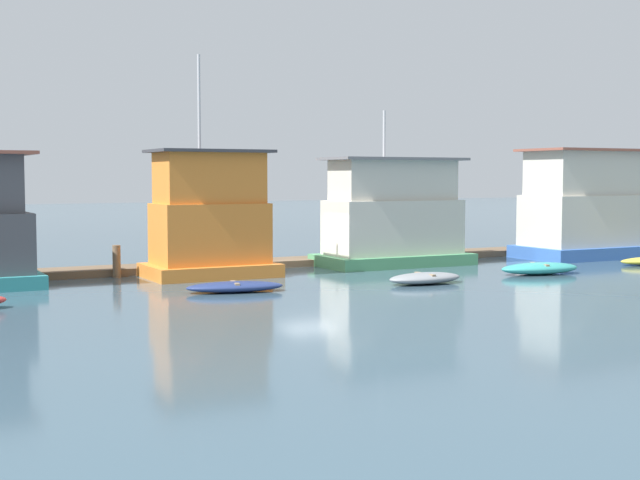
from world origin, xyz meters
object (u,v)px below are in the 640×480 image
houseboat_orange (210,219)px  mooring_post_centre (381,247)px  dinghy_navy (235,287)px  mooring_post_far_left (332,249)px  dinghy_teal (540,268)px  dinghy_grey (425,278)px  mooring_post_far_right (117,261)px  houseboat_green (393,217)px  houseboat_blue (586,207)px

houseboat_orange → mooring_post_centre: size_ratio=5.76×
houseboat_orange → dinghy_navy: houseboat_orange is taller
mooring_post_centre → dinghy_navy: bearing=-147.0°
mooring_post_far_left → mooring_post_centre: (2.55, 0.00, 0.01)m
mooring_post_far_left → mooring_post_centre: 2.55m
dinghy_teal → mooring_post_centre: size_ratio=2.39×
dinghy_grey → mooring_post_far_right: size_ratio=2.39×
houseboat_orange → dinghy_navy: 5.48m
houseboat_green → mooring_post_centre: bearing=99.0°
dinghy_navy → mooring_post_centre: (9.82, 6.39, 0.58)m
dinghy_navy → mooring_post_far_left: bearing=41.3°
houseboat_orange → mooring_post_centre: 9.16m
houseboat_orange → dinghy_grey: size_ratio=2.85×
houseboat_orange → houseboat_blue: (19.66, -0.53, 0.16)m
dinghy_navy → dinghy_grey: size_ratio=1.16×
dinghy_teal → mooring_post_far_right: (-15.88, 6.88, 0.41)m
houseboat_blue → dinghy_grey: (-13.28, -5.45, -2.29)m
dinghy_grey → mooring_post_far_left: bearing=90.1°
dinghy_navy → mooring_post_centre: 11.73m
mooring_post_far_left → mooring_post_far_right: size_ratio=1.16×
mooring_post_far_left → dinghy_navy: bearing=-138.7°
dinghy_navy → mooring_post_centre: size_ratio=2.34×
houseboat_green → dinghy_navy: houseboat_green is taller
dinghy_navy → mooring_post_far_right: (-2.53, 6.39, 0.46)m
houseboat_blue → houseboat_orange: bearing=178.5°
dinghy_navy → dinghy_grey: (7.29, -1.03, 0.03)m
dinghy_navy → mooring_post_far_left: mooring_post_far_left is taller
houseboat_blue → houseboat_green: bearing=174.1°
houseboat_green → mooring_post_far_right: (-12.49, 0.87, -1.55)m
houseboat_green → dinghy_teal: houseboat_green is taller
dinghy_grey → mooring_post_centre: mooring_post_centre is taller
houseboat_blue → mooring_post_far_right: houseboat_blue is taller
houseboat_orange → mooring_post_far_right: (-3.44, 1.44, -1.70)m
dinghy_grey → dinghy_teal: bearing=5.0°
houseboat_orange → dinghy_grey: houseboat_orange is taller
houseboat_orange → dinghy_grey: bearing=-43.2°
dinghy_grey → mooring_post_far_right: 12.31m
dinghy_navy → houseboat_green: bearing=29.0°
houseboat_orange → mooring_post_far_left: bearing=12.7°
mooring_post_far_right → dinghy_teal: bearing=-23.4°
houseboat_blue → mooring_post_far_right: bearing=175.1°
houseboat_orange → houseboat_green: bearing=3.6°
houseboat_orange → houseboat_green: size_ratio=1.27×
dinghy_grey → mooring_post_centre: 7.86m
houseboat_orange → mooring_post_far_left: size_ratio=5.86×
mooring_post_centre → dinghy_grey: bearing=-108.9°
houseboat_green → dinghy_teal: size_ratio=1.90×
dinghy_teal → mooring_post_centre: (-3.53, 6.88, 0.52)m
mooring_post_far_left → houseboat_green: bearing=-17.9°
houseboat_green → dinghy_grey: (-2.67, -6.55, -1.99)m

